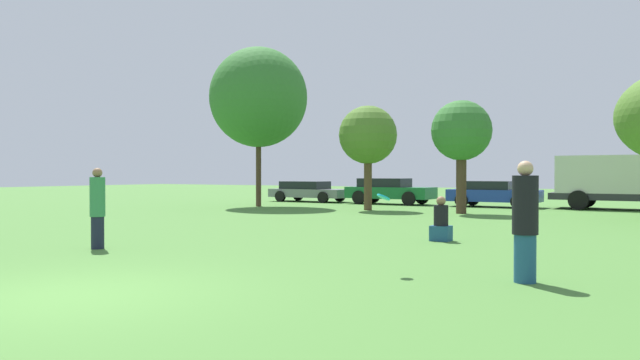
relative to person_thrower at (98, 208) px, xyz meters
The scene contains 12 objects.
ground_plane 5.30m from the person_thrower, 42.62° to the right, with size 120.00×120.00×0.00m, color #477A33.
person_thrower is the anchor object (origin of this frame).
person_catcher 8.81m from the person_thrower, ahead, with size 0.38×0.38×1.81m.
frisbee 6.59m from the person_thrower, ahead, with size 0.25×0.22×0.16m.
bystander_sitting 7.83m from the person_thrower, 42.42° to the left, with size 0.46×0.38×1.07m.
tree_0 17.28m from the person_thrower, 115.10° to the left, with size 4.74×4.74×7.72m.
tree_1 15.50m from the person_thrower, 94.58° to the left, with size 2.56×2.56×4.58m.
tree_2 15.62m from the person_thrower, 78.72° to the left, with size 2.41×2.41×4.54m.
parked_car_grey 21.96m from the person_thrower, 110.42° to the left, with size 4.60×2.05×1.15m.
parked_car_green 20.58m from the person_thrower, 97.25° to the left, with size 4.55×1.92×1.35m.
parked_car_blue 20.74m from the person_thrower, 82.32° to the left, with size 4.25×1.91×1.24m.
delivery_truck_red 22.80m from the person_thrower, 69.31° to the left, with size 5.76×2.55×2.40m.
Camera 1 is at (7.04, -5.20, 1.63)m, focal length 34.39 mm.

